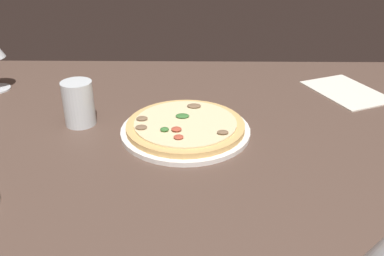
% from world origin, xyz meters
% --- Properties ---
extents(dining_table, '(1.50, 1.10, 0.04)m').
position_xyz_m(dining_table, '(0.00, 0.00, 0.02)').
color(dining_table, brown).
rests_on(dining_table, ground).
extents(pizza_main, '(0.28, 0.28, 0.03)m').
position_xyz_m(pizza_main, '(0.02, -0.07, 0.05)').
color(pizza_main, white).
rests_on(pizza_main, dining_table).
extents(water_glass, '(0.07, 0.07, 0.10)m').
position_xyz_m(water_glass, '(0.26, -0.11, 0.08)').
color(water_glass, silver).
rests_on(water_glass, dining_table).
extents(paper_menu, '(0.22, 0.25, 0.00)m').
position_xyz_m(paper_menu, '(-0.39, -0.30, 0.04)').
color(paper_menu, silver).
rests_on(paper_menu, dining_table).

